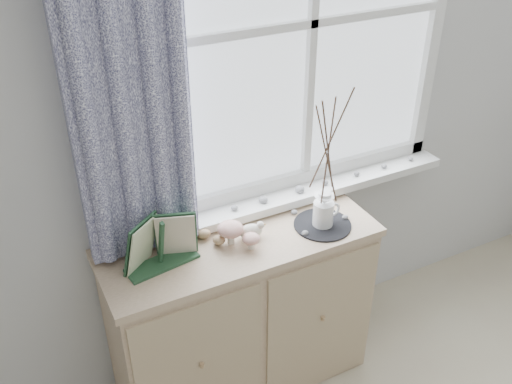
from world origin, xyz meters
TOP-DOWN VIEW (x-y plane):
  - sideboard at (-0.15, 1.75)m, footprint 1.20×0.45m
  - botanical_book at (-0.50, 1.72)m, footprint 0.36×0.18m
  - toadstool_cluster at (-0.18, 1.73)m, footprint 0.15×0.16m
  - wooden_eggs at (-0.26, 1.80)m, footprint 0.09×0.11m
  - songbird_figurine at (-0.10, 1.75)m, footprint 0.15×0.09m
  - crocheted_doily at (0.22, 1.68)m, footprint 0.25×0.25m
  - twig_pitcher at (0.22, 1.68)m, footprint 0.25×0.25m
  - sideboard_pebbles at (0.20, 1.72)m, footprint 0.25×0.19m

SIDE VIEW (x-z plane):
  - sideboard at x=-0.15m, z-range 0.00..0.85m
  - crocheted_doily at x=0.22m, z-range 0.85..0.86m
  - sideboard_pebbles at x=0.20m, z-range 0.85..0.87m
  - wooden_eggs at x=-0.26m, z-range 0.84..0.91m
  - songbird_figurine at x=-0.10m, z-range 0.85..0.92m
  - toadstool_cluster at x=-0.18m, z-range 0.86..0.96m
  - botanical_book at x=-0.50m, z-range 0.85..1.09m
  - twig_pitcher at x=0.22m, z-range 0.90..1.58m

